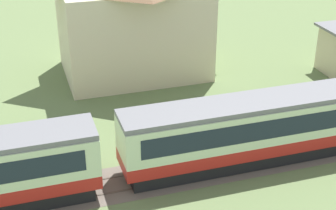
% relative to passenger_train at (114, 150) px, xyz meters
% --- Properties ---
extents(passenger_train, '(84.91, 2.87, 4.18)m').
position_rel_passenger_train_xyz_m(passenger_train, '(0.00, 0.00, 0.00)').
color(passenger_train, '#AD1E19').
rests_on(passenger_train, ground_plane).
extents(station_house_brown_roof, '(12.51, 8.92, 10.00)m').
position_rel_passenger_train_xyz_m(station_house_brown_roof, '(5.10, 15.74, 2.83)').
color(station_house_brown_roof, beige).
rests_on(station_house_brown_roof, ground_plane).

